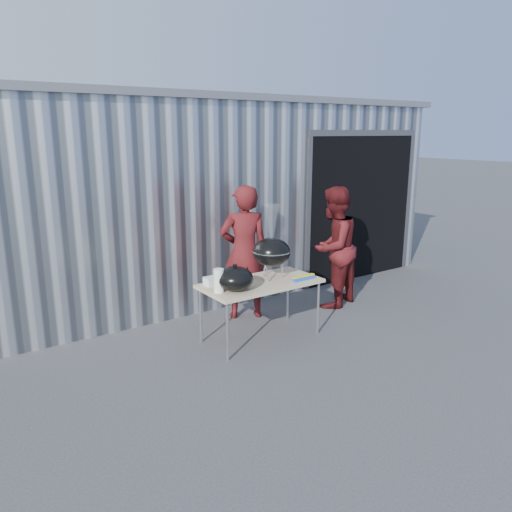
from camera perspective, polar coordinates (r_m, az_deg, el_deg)
ground at (r=6.03m, az=1.21°, el=-11.23°), size 80.00×80.00×0.00m
building at (r=9.95m, az=-10.26°, el=7.86°), size 8.20×6.20×3.10m
folding_table at (r=6.24m, az=0.54°, el=-3.33°), size 1.50×0.75×0.75m
kettle_grill at (r=6.27m, az=1.78°, el=1.04°), size 0.49×0.49×0.95m
grill_lid at (r=5.87m, az=-2.42°, el=-2.60°), size 0.44×0.44×0.32m
paper_towels at (r=5.82m, az=-4.27°, el=-2.82°), size 0.12×0.12×0.28m
white_tub at (r=6.12m, az=-4.95°, el=-2.85°), size 0.20×0.15×0.10m
foil_box at (r=6.32m, az=5.47°, el=-2.50°), size 0.32×0.05×0.06m
person_cook at (r=6.93m, az=-1.35°, el=0.41°), size 0.81×0.68×1.88m
person_bystander at (r=7.50m, az=8.82°, el=1.00°), size 1.05×0.92×1.81m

